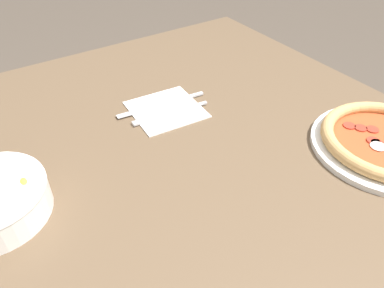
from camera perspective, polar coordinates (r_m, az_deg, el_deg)
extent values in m
cube|color=brown|center=(0.71, 4.67, -6.87)|extent=(1.37, 1.07, 0.03)
cylinder|color=#4E3C2B|center=(1.54, 4.02, 4.21)|extent=(0.06, 0.06, 0.69)
cylinder|color=white|center=(0.87, 27.22, -0.32)|extent=(0.30, 0.30, 0.01)
cylinder|color=#A83323|center=(0.88, 25.81, 2.02)|extent=(0.03, 0.03, 0.00)
cylinder|color=#A83323|center=(0.87, 22.85, 2.59)|extent=(0.03, 0.03, 0.00)
cylinder|color=#A83323|center=(0.88, 24.32, 2.24)|extent=(0.03, 0.03, 0.00)
cylinder|color=#A83323|center=(0.84, 26.40, 0.09)|extent=(0.03, 0.03, 0.00)
cylinder|color=#A83323|center=(0.85, 25.89, 0.44)|extent=(0.03, 0.03, 0.00)
ellipsoid|color=silver|center=(0.84, 26.50, -0.30)|extent=(0.03, 0.03, 0.01)
ellipsoid|color=tan|center=(0.72, -24.88, -3.95)|extent=(0.04, 0.04, 0.02)
ellipsoid|color=yellow|center=(0.68, -24.13, -5.65)|extent=(0.04, 0.02, 0.02)
cube|color=white|center=(0.89, -3.99, 5.27)|extent=(0.17, 0.17, 0.00)
cube|color=silver|center=(0.88, -1.55, 5.27)|extent=(0.02, 0.13, 0.00)
cube|color=silver|center=(0.86, -7.41, 3.78)|extent=(0.01, 0.06, 0.00)
cube|color=silver|center=(0.85, -7.30, 3.64)|extent=(0.01, 0.06, 0.00)
cube|color=silver|center=(0.85, -7.19, 3.49)|extent=(0.01, 0.06, 0.00)
cube|color=silver|center=(0.85, -7.08, 3.35)|extent=(0.01, 0.06, 0.00)
cube|color=silver|center=(0.93, -0.82, 7.11)|extent=(0.02, 0.09, 0.01)
cube|color=silver|center=(0.89, -7.27, 5.25)|extent=(0.03, 0.14, 0.00)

